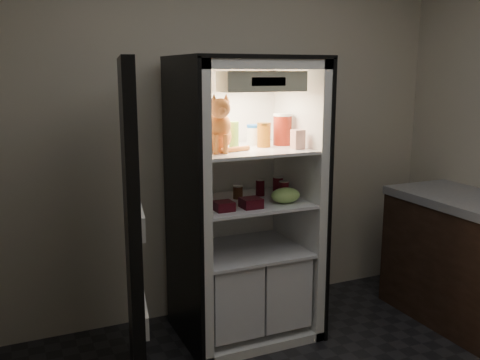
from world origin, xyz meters
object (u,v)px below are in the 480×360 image
object	(u,v)px
cream_carton	(298,139)
berry_box_right	(251,203)
tabby_cat	(218,130)
salsa_jar	(264,135)
pepper_jar	(282,129)
soda_can_a	(260,188)
mayo_tub	(254,135)
refrigerator	(243,220)
soda_can_c	(284,190)
soda_can_b	(278,186)
grape_bag	(286,195)
berry_box_left	(224,206)
condiment_jar	(238,192)
parmesan_shaker	(234,135)

from	to	relation	value
cream_carton	berry_box_right	bearing A→B (deg)	-177.75
tabby_cat	salsa_jar	world-z (taller)	tabby_cat
pepper_jar	soda_can_a	distance (m)	0.43
cream_carton	mayo_tub	bearing A→B (deg)	121.96
refrigerator	mayo_tub	distance (m)	0.58
mayo_tub	salsa_jar	xyz separation A→B (m)	(0.02, -0.11, 0.01)
cream_carton	soda_can_c	bearing A→B (deg)	114.37
pepper_jar	salsa_jar	bearing A→B (deg)	-167.66
berry_box_right	pepper_jar	bearing A→B (deg)	32.93
salsa_jar	soda_can_b	xyz separation A→B (m)	(0.13, 0.04, -0.36)
tabby_cat	soda_can_c	xyz separation A→B (m)	(0.47, -0.00, -0.42)
soda_can_c	grape_bag	size ratio (longest dim) A/B	0.62
pepper_jar	cream_carton	xyz separation A→B (m)	(0.00, -0.20, -0.04)
salsa_jar	soda_can_c	distance (m)	0.39
mayo_tub	pepper_jar	world-z (taller)	pepper_jar
grape_bag	berry_box_right	world-z (taller)	grape_bag
tabby_cat	berry_box_left	bearing A→B (deg)	-83.32
berry_box_left	pepper_jar	bearing A→B (deg)	22.29
soda_can_a	berry_box_right	xyz separation A→B (m)	(-0.20, -0.27, -0.03)
tabby_cat	condiment_jar	bearing A→B (deg)	47.75
refrigerator	pepper_jar	bearing A→B (deg)	-4.22
salsa_jar	cream_carton	bearing A→B (deg)	-46.63
soda_can_c	berry_box_left	size ratio (longest dim) A/B	1.09
salsa_jar	soda_can_c	world-z (taller)	salsa_jar
tabby_cat	salsa_jar	bearing A→B (deg)	22.69
mayo_tub	salsa_jar	world-z (taller)	salsa_jar
salsa_jar	soda_can_b	distance (m)	0.39
parmesan_shaker	soda_can_c	distance (m)	0.50
pepper_jar	berry_box_right	distance (m)	0.58
salsa_jar	mayo_tub	bearing A→B (deg)	98.71
soda_can_a	soda_can_c	world-z (taller)	soda_can_c
soda_can_b	soda_can_c	distance (m)	0.11
condiment_jar	grape_bag	world-z (taller)	grape_bag
soda_can_b	berry_box_left	world-z (taller)	soda_can_b
refrigerator	berry_box_left	bearing A→B (deg)	-135.37
tabby_cat	mayo_tub	distance (m)	0.39
condiment_jar	grape_bag	distance (m)	0.33
tabby_cat	soda_can_a	bearing A→B (deg)	34.80
tabby_cat	mayo_tub	bearing A→B (deg)	40.44
salsa_jar	soda_can_c	bearing A→B (deg)	-32.14
parmesan_shaker	condiment_jar	size ratio (longest dim) A/B	1.83
salsa_jar	grape_bag	xyz separation A→B (m)	(0.08, -0.16, -0.38)
refrigerator	salsa_jar	world-z (taller)	refrigerator
cream_carton	soda_can_c	world-z (taller)	cream_carton
grape_bag	condiment_jar	bearing A→B (deg)	134.71
pepper_jar	condiment_jar	xyz separation A→B (m)	(-0.31, 0.04, -0.41)
soda_can_b	condiment_jar	distance (m)	0.29
soda_can_a	berry_box_right	world-z (taller)	soda_can_a
tabby_cat	condiment_jar	distance (m)	0.50
tabby_cat	parmesan_shaker	world-z (taller)	tabby_cat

